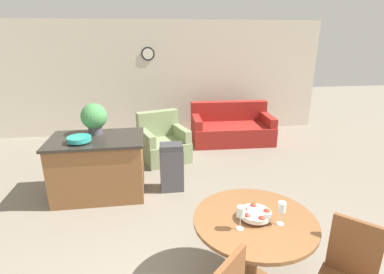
{
  "coord_description": "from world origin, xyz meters",
  "views": [
    {
      "loc": [
        -0.3,
        -1.38,
        2.34
      ],
      "look_at": [
        0.28,
        2.61,
        0.97
      ],
      "focal_mm": 28.0,
      "sensor_mm": 36.0,
      "label": 1
    }
  ],
  "objects_px": {
    "fruit_bowl": "(255,214)",
    "trash_bin": "(172,167)",
    "kitchen_island": "(99,166)",
    "couch": "(231,129)",
    "potted_plant": "(94,117)",
    "dining_table": "(254,235)",
    "wine_glass_left": "(241,213)",
    "wine_glass_right": "(282,208)",
    "teal_bowl": "(79,139)",
    "armchair": "(163,144)"
  },
  "relations": [
    {
      "from": "fruit_bowl",
      "to": "trash_bin",
      "type": "distance_m",
      "value": 2.21
    },
    {
      "from": "kitchen_island",
      "to": "couch",
      "type": "bearing_deg",
      "value": 38.58
    },
    {
      "from": "fruit_bowl",
      "to": "trash_bin",
      "type": "xyz_separation_m",
      "value": [
        -0.59,
        2.08,
        -0.44
      ]
    },
    {
      "from": "potted_plant",
      "to": "couch",
      "type": "relative_size",
      "value": 0.26
    },
    {
      "from": "dining_table",
      "to": "couch",
      "type": "xyz_separation_m",
      "value": [
        0.96,
        4.21,
        -0.3
      ]
    },
    {
      "from": "fruit_bowl",
      "to": "wine_glass_left",
      "type": "height_order",
      "value": "wine_glass_left"
    },
    {
      "from": "wine_glass_left",
      "to": "potted_plant",
      "type": "bearing_deg",
      "value": 122.64
    },
    {
      "from": "fruit_bowl",
      "to": "potted_plant",
      "type": "bearing_deg",
      "value": 127.0
    },
    {
      "from": "wine_glass_right",
      "to": "wine_glass_left",
      "type": "bearing_deg",
      "value": -177.36
    },
    {
      "from": "potted_plant",
      "to": "dining_table",
      "type": "bearing_deg",
      "value": -52.98
    },
    {
      "from": "fruit_bowl",
      "to": "trash_bin",
      "type": "relative_size",
      "value": 0.38
    },
    {
      "from": "dining_table",
      "to": "teal_bowl",
      "type": "height_order",
      "value": "teal_bowl"
    },
    {
      "from": "kitchen_island",
      "to": "potted_plant",
      "type": "height_order",
      "value": "potted_plant"
    },
    {
      "from": "kitchen_island",
      "to": "teal_bowl",
      "type": "distance_m",
      "value": 0.57
    },
    {
      "from": "wine_glass_right",
      "to": "potted_plant",
      "type": "relative_size",
      "value": 0.46
    },
    {
      "from": "wine_glass_left",
      "to": "potted_plant",
      "type": "relative_size",
      "value": 0.46
    },
    {
      "from": "couch",
      "to": "armchair",
      "type": "xyz_separation_m",
      "value": [
        -1.62,
        -0.83,
        0.01
      ]
    },
    {
      "from": "fruit_bowl",
      "to": "couch",
      "type": "height_order",
      "value": "couch"
    },
    {
      "from": "wine_glass_right",
      "to": "couch",
      "type": "relative_size",
      "value": 0.12
    },
    {
      "from": "trash_bin",
      "to": "armchair",
      "type": "distance_m",
      "value": 1.3
    },
    {
      "from": "wine_glass_right",
      "to": "kitchen_island",
      "type": "relative_size",
      "value": 0.16
    },
    {
      "from": "fruit_bowl",
      "to": "armchair",
      "type": "distance_m",
      "value": 3.48
    },
    {
      "from": "wine_glass_left",
      "to": "couch",
      "type": "xyz_separation_m",
      "value": [
        1.14,
        4.34,
        -0.64
      ]
    },
    {
      "from": "dining_table",
      "to": "potted_plant",
      "type": "bearing_deg",
      "value": 127.02
    },
    {
      "from": "wine_glass_right",
      "to": "trash_bin",
      "type": "xyz_separation_m",
      "value": [
        -0.78,
        2.19,
        -0.55
      ]
    },
    {
      "from": "potted_plant",
      "to": "armchair",
      "type": "xyz_separation_m",
      "value": [
        1.06,
        1.09,
        -0.88
      ]
    },
    {
      "from": "dining_table",
      "to": "trash_bin",
      "type": "height_order",
      "value": "dining_table"
    },
    {
      "from": "wine_glass_right",
      "to": "couch",
      "type": "xyz_separation_m",
      "value": [
        0.76,
        4.32,
        -0.64
      ]
    },
    {
      "from": "potted_plant",
      "to": "armchair",
      "type": "bearing_deg",
      "value": 45.79
    },
    {
      "from": "kitchen_island",
      "to": "trash_bin",
      "type": "xyz_separation_m",
      "value": [
        1.1,
        -0.01,
        -0.08
      ]
    },
    {
      "from": "teal_bowl",
      "to": "trash_bin",
      "type": "relative_size",
      "value": 0.43
    },
    {
      "from": "teal_bowl",
      "to": "couch",
      "type": "relative_size",
      "value": 0.18
    },
    {
      "from": "fruit_bowl",
      "to": "kitchen_island",
      "type": "distance_m",
      "value": 2.72
    },
    {
      "from": "teal_bowl",
      "to": "armchair",
      "type": "bearing_deg",
      "value": 49.96
    },
    {
      "from": "dining_table",
      "to": "armchair",
      "type": "height_order",
      "value": "armchair"
    },
    {
      "from": "kitchen_island",
      "to": "trash_bin",
      "type": "height_order",
      "value": "kitchen_island"
    },
    {
      "from": "dining_table",
      "to": "fruit_bowl",
      "type": "xyz_separation_m",
      "value": [
        -0.0,
        0.0,
        0.23
      ]
    },
    {
      "from": "trash_bin",
      "to": "wine_glass_left",
      "type": "bearing_deg",
      "value": -79.43
    },
    {
      "from": "trash_bin",
      "to": "wine_glass_right",
      "type": "bearing_deg",
      "value": -70.35
    },
    {
      "from": "kitchen_island",
      "to": "potted_plant",
      "type": "bearing_deg",
      "value": 98.59
    },
    {
      "from": "fruit_bowl",
      "to": "teal_bowl",
      "type": "height_order",
      "value": "teal_bowl"
    },
    {
      "from": "dining_table",
      "to": "kitchen_island",
      "type": "bearing_deg",
      "value": 129.01
    },
    {
      "from": "trash_bin",
      "to": "fruit_bowl",
      "type": "bearing_deg",
      "value": -74.18
    },
    {
      "from": "dining_table",
      "to": "teal_bowl",
      "type": "relative_size",
      "value": 3.38
    },
    {
      "from": "teal_bowl",
      "to": "kitchen_island",
      "type": "bearing_deg",
      "value": 41.92
    },
    {
      "from": "fruit_bowl",
      "to": "couch",
      "type": "relative_size",
      "value": 0.16
    },
    {
      "from": "dining_table",
      "to": "couch",
      "type": "relative_size",
      "value": 0.61
    },
    {
      "from": "fruit_bowl",
      "to": "potted_plant",
      "type": "xyz_separation_m",
      "value": [
        -1.72,
        2.29,
        0.35
      ]
    },
    {
      "from": "potted_plant",
      "to": "wine_glass_right",
      "type": "bearing_deg",
      "value": -51.35
    },
    {
      "from": "wine_glass_right",
      "to": "teal_bowl",
      "type": "xyz_separation_m",
      "value": [
        -2.08,
        2.03,
        0.04
      ]
    }
  ]
}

